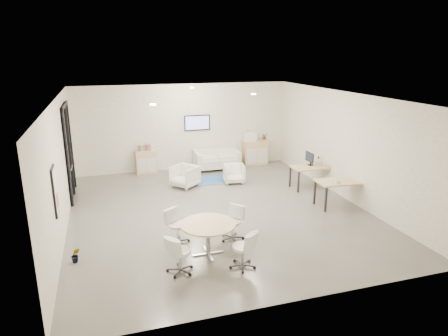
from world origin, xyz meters
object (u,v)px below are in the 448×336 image
sideboard_right (255,152)px  round_table (208,227)px  armchair_right (234,173)px  desk_front (342,183)px  armchair_left (185,175)px  loveseat (217,160)px  sideboard_left (146,162)px  desk_rear (313,169)px

sideboard_right → round_table: (-3.69, -6.59, 0.17)m
armchair_right → desk_front: size_ratio=0.47×
round_table → armchair_left: bearing=84.5°
armchair_left → armchair_right: 1.70m
desk_front → round_table: size_ratio=1.22×
loveseat → armchair_right: bearing=-87.1°
sideboard_right → loveseat: size_ratio=0.58×
sideboard_left → desk_front: sideboard_left is taller
armchair_left → loveseat: bearing=98.0°
loveseat → desk_rear: 3.88m
desk_rear → sideboard_right: bearing=103.7°
armchair_right → round_table: bearing=-105.4°
armchair_right → round_table: 5.12m
sideboard_left → armchair_right: (2.73, -2.00, -0.07)m
armchair_right → desk_front: desk_front is taller
sideboard_left → round_table: 6.66m
loveseat → armchair_left: armchair_left is taller
armchair_right → round_table: (-2.16, -4.63, 0.31)m
armchair_right → loveseat: bearing=102.9°
sideboard_right → desk_front: bearing=-81.3°
desk_rear → loveseat: bearing=128.7°
desk_front → loveseat: bearing=120.0°
sideboard_left → round_table: bearing=-85.0°
sideboard_left → desk_rear: bearing=-32.9°
armchair_left → round_table: (-0.46, -4.72, 0.26)m
sideboard_left → desk_front: 7.04m
desk_rear → round_table: (-4.44, -3.38, 0.01)m
loveseat → round_table: (-2.05, -6.43, 0.31)m
loveseat → sideboard_left: bearing=175.1°
armchair_left → desk_front: bearing=14.0°
sideboard_right → desk_rear: (0.75, -3.21, 0.16)m
sideboard_right → desk_front: 4.95m
loveseat → desk_front: desk_front is taller
sideboard_right → armchair_left: size_ratio=1.25×
sideboard_left → armchair_left: bearing=-61.7°
desk_rear → desk_front: 1.68m
armchair_left → desk_rear: bearing=32.6°
armchair_left → sideboard_left: bearing=169.4°
loveseat → armchair_left: 2.34m
round_table → sideboard_left: bearing=95.0°
sideboard_left → armchair_right: bearing=-36.2°
sideboard_left → desk_rear: size_ratio=0.61×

